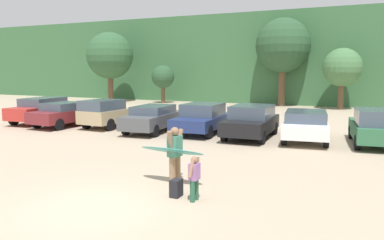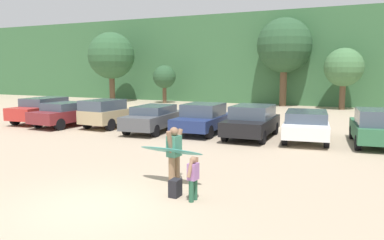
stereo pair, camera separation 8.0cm
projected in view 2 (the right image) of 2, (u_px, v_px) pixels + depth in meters
ground_plane at (93, 207)px, 9.02m from camera, size 120.00×120.00×0.00m
hillside_ridge at (309, 59)px, 39.70m from camera, size 108.00×12.00×8.64m
tree_far_right at (111, 56)px, 38.47m from camera, size 4.66×4.66×6.99m
tree_center_left at (164, 77)px, 37.29m from camera, size 2.22×2.22×3.68m
tree_center_right at (284, 46)px, 33.68m from camera, size 4.81×4.81×7.79m
tree_right at (344, 68)px, 30.90m from camera, size 3.12×3.12×5.00m
parked_car_red at (44, 109)px, 23.50m from camera, size 2.11×4.56×1.53m
parked_car_maroon at (67, 113)px, 22.03m from camera, size 2.02×4.45×1.38m
parked_car_tan at (112, 112)px, 21.65m from camera, size 2.00×4.33×1.60m
parked_car_dark_gray at (154, 118)px, 20.00m from camera, size 2.10×4.52×1.37m
parked_car_navy at (203, 118)px, 19.49m from camera, size 2.01×4.32×1.52m
parked_car_black at (252, 121)px, 18.20m from camera, size 2.02×4.29×1.54m
parked_car_white at (306, 124)px, 17.46m from camera, size 2.47×4.80×1.37m
parked_car_forest_green at (377, 127)px, 16.17m from camera, size 2.31×4.28×1.60m
person_adult at (174, 152)px, 10.85m from camera, size 0.32×0.80×1.62m
person_child at (193, 176)px, 9.37m from camera, size 0.22×0.51×1.12m
surfboard_teal at (171, 151)px, 10.72m from camera, size 2.05×0.68×0.30m
backpack_dropped at (175, 188)px, 9.75m from camera, size 0.24×0.34×0.45m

